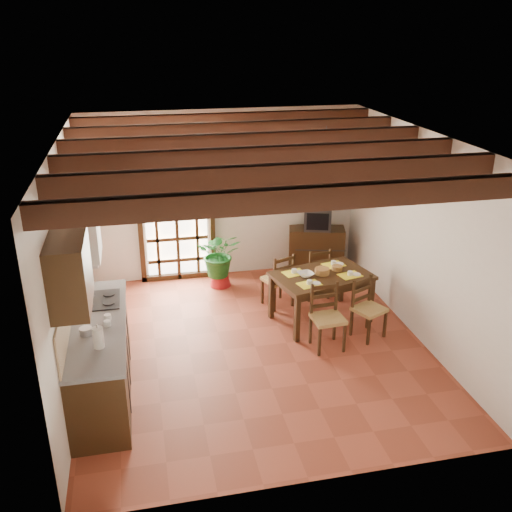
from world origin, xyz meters
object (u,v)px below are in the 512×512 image
object	(u,v)px
dining_table	(322,280)
chair_near_right	(368,319)
sideboard	(316,250)
potted_plant	(220,254)
chair_far_left	(278,289)
pendant_lamp	(324,180)
kitchen_counter	(100,356)
chair_far_right	(315,281)
crt_tv	(318,218)
chair_near_left	(327,329)

from	to	relation	value
dining_table	chair_near_right	distance (m)	0.85
sideboard	potted_plant	bearing A→B (deg)	-157.72
chair_near_right	chair_far_left	xyz separation A→B (m)	(-0.98, 1.17, 0.01)
pendant_lamp	dining_table	bearing A→B (deg)	-90.00
chair_far_left	chair_near_right	bearing A→B (deg)	108.78
kitchen_counter	chair_far_right	distance (m)	3.72
dining_table	potted_plant	bearing A→B (deg)	116.33
chair_near_right	potted_plant	bearing A→B (deg)	104.79
pendant_lamp	sideboard	bearing A→B (deg)	73.68
kitchen_counter	potted_plant	world-z (taller)	potted_plant
chair_far_left	pendant_lamp	size ratio (longest dim) A/B	1.02
crt_tv	potted_plant	distance (m)	1.78
pendant_lamp	chair_far_right	bearing A→B (deg)	76.52
chair_far_left	chair_far_right	bearing A→B (deg)	172.91
crt_tv	potted_plant	bearing A→B (deg)	-155.52
chair_near_left	pendant_lamp	bearing A→B (deg)	76.05
sideboard	crt_tv	distance (m)	0.59
chair_near_left	sideboard	world-z (taller)	chair_near_left
dining_table	pendant_lamp	xyz separation A→B (m)	(0.00, 0.10, 1.44)
chair_far_right	sideboard	distance (m)	1.00
kitchen_counter	chair_near_right	world-z (taller)	kitchen_counter
chair_far_left	sideboard	distance (m)	1.47
kitchen_counter	potted_plant	xyz separation A→B (m)	(1.79, 2.60, 0.10)
crt_tv	potted_plant	world-z (taller)	potted_plant
chair_near_right	chair_far_right	distance (m)	1.37
kitchen_counter	chair_far_right	bearing A→B (deg)	30.47
chair_far_right	sideboard	size ratio (longest dim) A/B	0.90
dining_table	potted_plant	xyz separation A→B (m)	(-1.25, 1.46, -0.06)
chair_near_right	chair_far_right	bearing A→B (deg)	78.54
chair_near_left	chair_far_right	size ratio (longest dim) A/B	1.04
chair_near_right	chair_far_left	distance (m)	1.52
crt_tv	chair_far_left	bearing A→B (deg)	-113.86
chair_near_right	potted_plant	size ratio (longest dim) A/B	0.42
chair_near_right	crt_tv	xyz separation A→B (m)	(-0.03, 2.27, 0.72)
kitchen_counter	pendant_lamp	size ratio (longest dim) A/B	2.66
chair_near_left	chair_far_right	bearing A→B (deg)	74.67
crt_tv	kitchen_counter	bearing A→B (deg)	-124.10
chair_far_left	chair_far_right	xyz separation A→B (m)	(0.65, 0.16, -0.01)
pendant_lamp	chair_near_right	bearing A→B (deg)	-54.31
sideboard	kitchen_counter	bearing A→B (deg)	-126.44
potted_plant	pendant_lamp	distance (m)	2.39
chair_near_left	sideboard	distance (m)	2.52
chair_near_right	chair_far_right	xyz separation A→B (m)	(-0.34, 1.33, 0.00)
crt_tv	potted_plant	xyz separation A→B (m)	(-1.72, -0.22, -0.42)
sideboard	potted_plant	xyz separation A→B (m)	(-1.72, -0.23, 0.17)
chair_near_left	chair_far_left	xyz separation A→B (m)	(-0.34, 1.33, -0.01)
chair_far_left	crt_tv	size ratio (longest dim) A/B	1.57
chair_near_left	chair_far_left	world-z (taller)	chair_near_left
kitchen_counter	chair_near_left	size ratio (longest dim) A/B	2.55
chair_near_left	pendant_lamp	distance (m)	2.00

